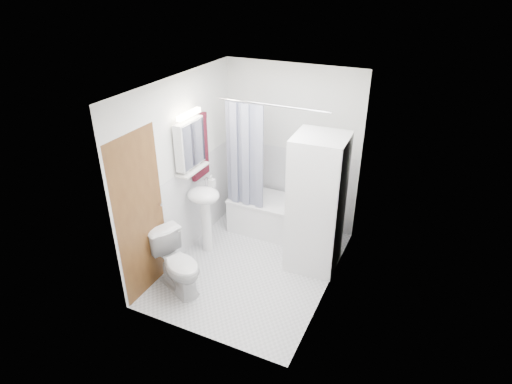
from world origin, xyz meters
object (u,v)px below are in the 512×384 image
at_px(washer_dryer, 316,204).
at_px(toilet, 178,264).
at_px(bathtub, 276,215).
at_px(sink, 204,205).

relative_size(washer_dryer, toilet, 2.43).
distance_m(bathtub, washer_dryer, 1.07).
distance_m(washer_dryer, toilet, 1.83).
height_order(sink, washer_dryer, washer_dryer).
bearing_deg(bathtub, washer_dryer, -34.06).
relative_size(sink, toilet, 1.42).
distance_m(bathtub, toilet, 1.76).
distance_m(bathtub, sink, 1.16).
relative_size(bathtub, toilet, 1.83).
bearing_deg(bathtub, toilet, -109.35).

